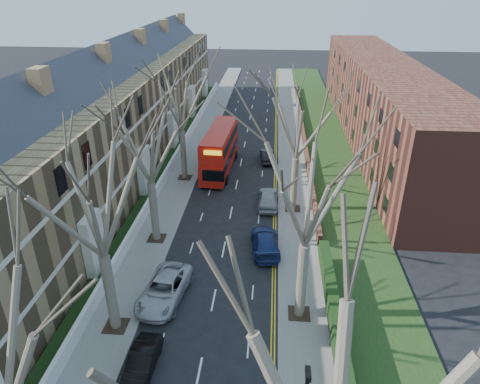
# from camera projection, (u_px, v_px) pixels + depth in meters

# --- Properties ---
(pavement_left) EXTENTS (3.00, 102.00, 0.12)m
(pavement_left) POSITION_uv_depth(u_px,v_px,m) (199.00, 143.00, 55.98)
(pavement_left) COLOR slate
(pavement_left) RESTS_ON ground
(pavement_right) EXTENTS (3.00, 102.00, 0.12)m
(pavement_right) POSITION_uv_depth(u_px,v_px,m) (291.00, 145.00, 55.12)
(pavement_right) COLOR slate
(pavement_right) RESTS_ON ground
(terrace_left) EXTENTS (9.70, 78.00, 13.60)m
(terrace_left) POSITION_uv_depth(u_px,v_px,m) (116.00, 119.00, 46.94)
(terrace_left) COLOR olive
(terrace_left) RESTS_ON ground
(flats_right) EXTENTS (13.97, 54.00, 10.00)m
(flats_right) POSITION_uv_depth(u_px,v_px,m) (381.00, 101.00, 55.64)
(flats_right) COLOR brown
(flats_right) RESTS_ON ground
(wall_hedge_right) EXTENTS (0.70, 24.00, 1.80)m
(wall_hedge_right) POSITION_uv_depth(u_px,v_px,m) (345.00, 384.00, 21.61)
(wall_hedge_right) COLOR brown
(wall_hedge_right) RESTS_ON ground
(front_wall_left) EXTENTS (0.30, 78.00, 1.00)m
(front_wall_left) POSITION_uv_depth(u_px,v_px,m) (173.00, 162.00, 48.73)
(front_wall_left) COLOR white
(front_wall_left) RESTS_ON ground
(grass_verge_right) EXTENTS (6.00, 102.00, 0.06)m
(grass_verge_right) POSITION_uv_depth(u_px,v_px,m) (326.00, 146.00, 54.76)
(grass_verge_right) COLOR #1B3413
(grass_verge_right) RESTS_ON ground
(tree_left_mid) EXTENTS (10.50, 10.50, 14.71)m
(tree_left_mid) POSITION_uv_depth(u_px,v_px,m) (93.00, 190.00, 22.32)
(tree_left_mid) COLOR #6C5F4D
(tree_left_mid) RESTS_ON ground
(tree_left_far) EXTENTS (10.15, 10.15, 14.22)m
(tree_left_far) POSITION_uv_depth(u_px,v_px,m) (146.00, 134.00, 31.35)
(tree_left_far) COLOR #6C5F4D
(tree_left_far) RESTS_ON ground
(tree_left_dist) EXTENTS (10.50, 10.50, 14.71)m
(tree_left_dist) POSITION_uv_depth(u_px,v_px,m) (179.00, 90.00, 41.89)
(tree_left_dist) COLOR #6C5F4D
(tree_left_dist) RESTS_ON ground
(tree_right_mid) EXTENTS (10.50, 10.50, 14.71)m
(tree_right_mid) POSITION_uv_depth(u_px,v_px,m) (310.00, 182.00, 23.28)
(tree_right_mid) COLOR #6C5F4D
(tree_right_mid) RESTS_ON ground
(tree_right_far) EXTENTS (10.15, 10.15, 14.22)m
(tree_right_far) POSITION_uv_depth(u_px,v_px,m) (299.00, 114.00, 35.88)
(tree_right_far) COLOR #6C5F4D
(tree_right_far) RESTS_ON ground
(double_decker_bus) EXTENTS (3.25, 11.18, 4.62)m
(double_decker_bus) POSITION_uv_depth(u_px,v_px,m) (220.00, 151.00, 47.29)
(double_decker_bus) COLOR #B7160D
(double_decker_bus) RESTS_ON ground
(car_left_mid) EXTENTS (1.46, 3.93, 1.28)m
(car_left_mid) POSITION_uv_depth(u_px,v_px,m) (142.00, 361.00, 23.48)
(car_left_mid) COLOR black
(car_left_mid) RESTS_ON ground
(car_left_far) EXTENTS (3.30, 5.90, 1.56)m
(car_left_far) POSITION_uv_depth(u_px,v_px,m) (164.00, 289.00, 28.68)
(car_left_far) COLOR #AEADB3
(car_left_far) RESTS_ON ground
(car_right_near) EXTENTS (2.65, 5.34, 1.49)m
(car_right_near) POSITION_uv_depth(u_px,v_px,m) (265.00, 242.00, 33.86)
(car_right_near) COLOR navy
(car_right_near) RESTS_ON ground
(car_right_mid) EXTENTS (1.89, 4.67, 1.59)m
(car_right_mid) POSITION_uv_depth(u_px,v_px,m) (268.00, 198.00, 40.42)
(car_right_mid) COLOR #94969C
(car_right_mid) RESTS_ON ground
(car_right_far) EXTENTS (1.95, 4.38, 1.40)m
(car_right_far) POSITION_uv_depth(u_px,v_px,m) (267.00, 156.00, 50.28)
(car_right_far) COLOR black
(car_right_far) RESTS_ON ground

